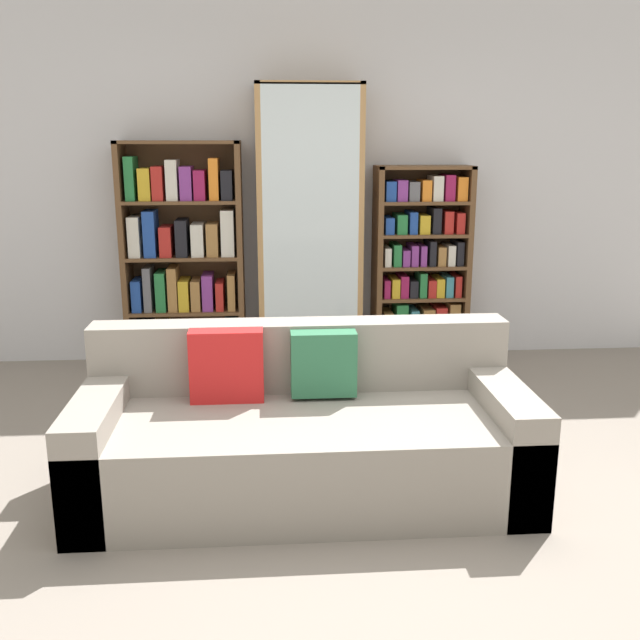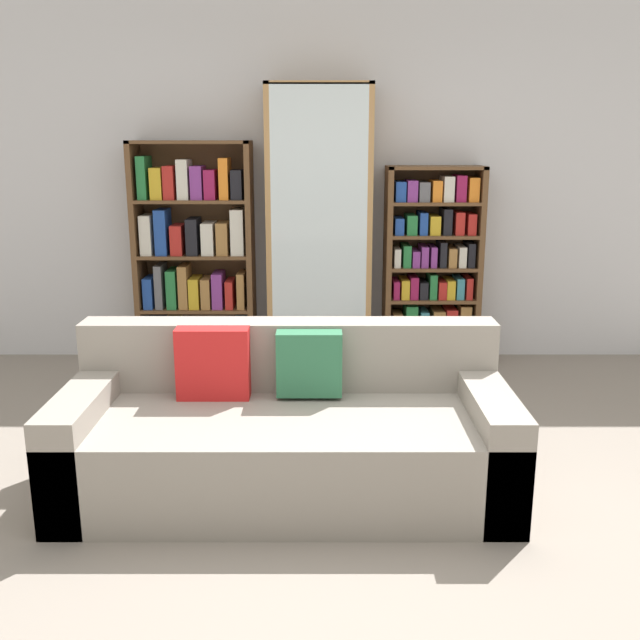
{
  "view_description": "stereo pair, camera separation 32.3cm",
  "coord_description": "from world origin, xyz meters",
  "px_view_note": "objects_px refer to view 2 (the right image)",
  "views": [
    {
      "loc": [
        -0.43,
        -2.71,
        1.68
      ],
      "look_at": [
        -0.11,
        1.5,
        0.6
      ],
      "focal_mm": 40.0,
      "sensor_mm": 36.0,
      "label": 1
    },
    {
      "loc": [
        -0.11,
        -2.72,
        1.68
      ],
      "look_at": [
        -0.11,
        1.5,
        0.6
      ],
      "focal_mm": 40.0,
      "sensor_mm": 36.0,
      "label": 2
    }
  ],
  "objects_px": {
    "bookshelf_right": "(433,270)",
    "wine_bottle": "(373,393)",
    "bookshelf_left": "(195,260)",
    "couch": "(288,435)",
    "display_cabinet": "(320,230)"
  },
  "relations": [
    {
      "from": "bookshelf_left",
      "to": "bookshelf_right",
      "type": "distance_m",
      "value": 1.79
    },
    {
      "from": "display_cabinet",
      "to": "bookshelf_left",
      "type": "bearing_deg",
      "value": 179.06
    },
    {
      "from": "wine_bottle",
      "to": "bookshelf_left",
      "type": "bearing_deg",
      "value": 138.71
    },
    {
      "from": "display_cabinet",
      "to": "bookshelf_right",
      "type": "height_order",
      "value": "display_cabinet"
    },
    {
      "from": "bookshelf_left",
      "to": "bookshelf_right",
      "type": "bearing_deg",
      "value": -0.01
    },
    {
      "from": "couch",
      "to": "display_cabinet",
      "type": "height_order",
      "value": "display_cabinet"
    },
    {
      "from": "bookshelf_left",
      "to": "display_cabinet",
      "type": "bearing_deg",
      "value": -0.94
    },
    {
      "from": "bookshelf_left",
      "to": "bookshelf_right",
      "type": "xyz_separation_m",
      "value": [
        1.79,
        -0.0,
        -0.07
      ]
    },
    {
      "from": "bookshelf_left",
      "to": "display_cabinet",
      "type": "height_order",
      "value": "display_cabinet"
    },
    {
      "from": "wine_bottle",
      "to": "bookshelf_right",
      "type": "bearing_deg",
      "value": 64.99
    },
    {
      "from": "couch",
      "to": "wine_bottle",
      "type": "height_order",
      "value": "couch"
    },
    {
      "from": "bookshelf_right",
      "to": "wine_bottle",
      "type": "distance_m",
      "value": 1.36
    },
    {
      "from": "bookshelf_right",
      "to": "couch",
      "type": "bearing_deg",
      "value": -116.03
    },
    {
      "from": "couch",
      "to": "display_cabinet",
      "type": "distance_m",
      "value": 2.18
    },
    {
      "from": "bookshelf_right",
      "to": "wine_bottle",
      "type": "bearing_deg",
      "value": -115.01
    }
  ]
}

